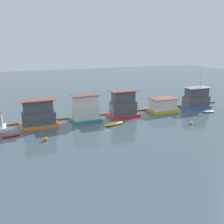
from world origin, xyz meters
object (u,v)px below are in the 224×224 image
Objects in this scene: houseboat_blue at (196,99)px; buoy_yellow at (191,123)px; dinghy_red at (11,135)px; dinghy_green at (208,111)px; dinghy_yellow at (114,124)px; houseboat_red at (123,105)px; mooring_post_far_right at (43,118)px; houseboat_orange at (39,115)px; houseboat_yellow at (163,105)px; buoy_orange at (46,139)px; houseboat_teal at (85,109)px.

houseboat_blue reaches higher than buoy_yellow.
dinghy_red is 1.08× the size of dinghy_green.
buoy_yellow is at bearing -21.44° from dinghy_yellow.
houseboat_red reaches higher than dinghy_red.
houseboat_blue is 23.50m from dinghy_yellow.
houseboat_blue reaches higher than dinghy_yellow.
houseboat_blue is 13.86m from buoy_yellow.
houseboat_blue is 5.06× the size of mooring_post_far_right.
houseboat_orange is at bearing -179.54° from houseboat_red.
dinghy_red reaches higher than dinghy_yellow.
houseboat_yellow is 9.94× the size of buoy_yellow.
houseboat_yellow is 9.99m from buoy_yellow.
buoy_orange is at bearing -163.35° from houseboat_yellow.
mooring_post_far_right is (-12.08, 6.45, 0.68)m from dinghy_yellow.
buoy_orange is (-12.95, -3.34, 0.10)m from dinghy_yellow.
buoy_orange is (4.99, -4.15, 0.09)m from dinghy_red.
dinghy_red is 32.04m from buoy_yellow.
houseboat_teal is 14.41m from dinghy_red.
mooring_post_far_right is (-35.02, 1.77, -1.26)m from houseboat_blue.
dinghy_red is at bearing -170.85° from houseboat_red.
houseboat_red is 19.34m from dinghy_green.
dinghy_red is 8.16m from mooring_post_far_right.
dinghy_green is (-0.30, -4.54, -1.97)m from houseboat_blue.
dinghy_red is at bearing -165.30° from houseboat_teal.
houseboat_orange is 10.21× the size of buoy_orange.
buoy_orange is (-16.83, -7.67, -2.02)m from houseboat_red.
houseboat_blue is at bearing 0.53° from houseboat_teal.
houseboat_red is at bearing 24.50° from buoy_orange.
houseboat_teal is at bearing -179.47° from houseboat_blue.
buoy_yellow is at bearing -24.67° from mooring_post_far_right.
dinghy_red is at bearing -136.12° from mooring_post_far_right.
houseboat_red is at bearing 134.98° from buoy_yellow.
dinghy_yellow is at bearing -17.84° from houseboat_orange.
houseboat_yellow is 9.30m from houseboat_blue.
houseboat_red is (8.04, -0.10, -0.03)m from houseboat_teal.
houseboat_orange is 6.27m from dinghy_red.
houseboat_blue is at bearing 12.60° from buoy_orange.
houseboat_orange is 35.95m from dinghy_green.
dinghy_red is 1.82× the size of mooring_post_far_right.
houseboat_red reaches higher than mooring_post_far_right.
houseboat_red is at bearing 9.15° from dinghy_red.
houseboat_red is at bearing 0.46° from houseboat_orange.
dinghy_green is (40.58, -0.68, -0.05)m from dinghy_red.
houseboat_red is 1.90× the size of dinghy_red.
buoy_yellow is at bearing -149.18° from dinghy_green.
dinghy_yellow is 6.64× the size of buoy_orange.
houseboat_orange is at bearing -112.85° from mooring_post_far_right.
houseboat_red is 1.42× the size of dinghy_yellow.
houseboat_orange reaches higher than buoy_orange.
mooring_post_far_right is 2.94× the size of buoy_yellow.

